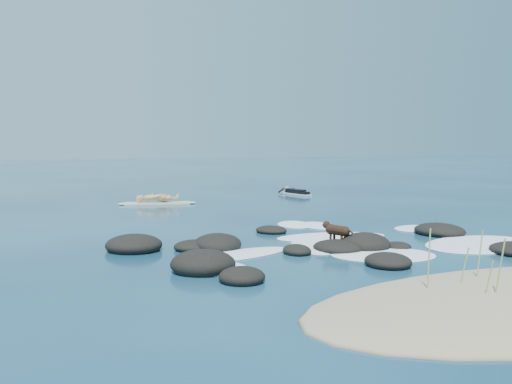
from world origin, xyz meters
name	(u,v)px	position (x,y,z in m)	size (l,w,h in m)	color
ground	(318,232)	(0.00, 0.00, 0.00)	(160.00, 160.00, 0.00)	#0A2642
reef_rocks	(321,246)	(-1.34, -2.72, 0.12)	(13.08, 6.62, 0.61)	black
breaking_foam	(361,243)	(0.12, -2.22, 0.01)	(10.56, 7.60, 0.12)	white
standing_surfer_rig	(157,187)	(-3.01, 9.34, 0.76)	(3.37, 1.10, 1.93)	#EDE6BE
paddling_surfer_rig	(295,192)	(4.55, 11.30, 0.14)	(1.15, 2.36, 0.41)	silver
dog	(336,230)	(-0.79, -2.50, 0.45)	(0.49, 1.04, 0.68)	black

